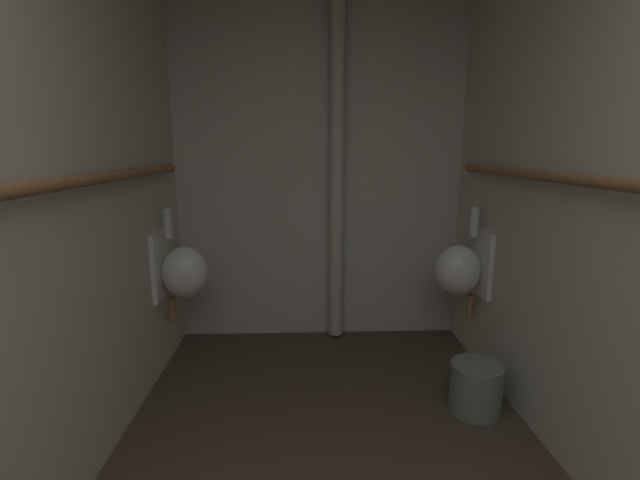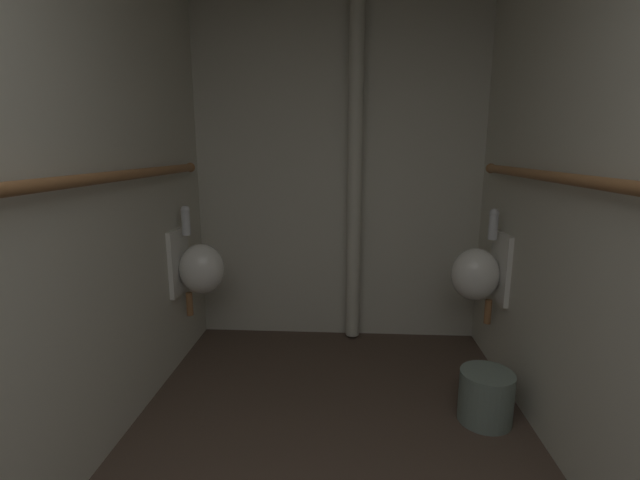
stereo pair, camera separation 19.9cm
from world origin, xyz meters
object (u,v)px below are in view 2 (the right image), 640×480
Objects in this scene: standpipe_back_wall at (355,166)px; waste_bin at (486,396)px; urinal_left_mid at (199,267)px; urinal_right_mid at (479,273)px.

waste_bin is (0.71, -1.03, -1.18)m from standpipe_back_wall.
urinal_left_mid is 1.92m from waste_bin.
standpipe_back_wall reaches higher than waste_bin.
urinal_left_mid is at bearing 161.25° from waste_bin.
urinal_left_mid and urinal_right_mid have the same top height.
urinal_left_mid is at bearing -157.30° from standpipe_back_wall.
waste_bin is (-0.09, -0.57, -0.53)m from urinal_right_mid.
urinal_right_mid is 1.12m from standpipe_back_wall.
standpipe_back_wall is (1.04, 0.44, 0.65)m from urinal_left_mid.
urinal_right_mid is at bearing -29.95° from standpipe_back_wall.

